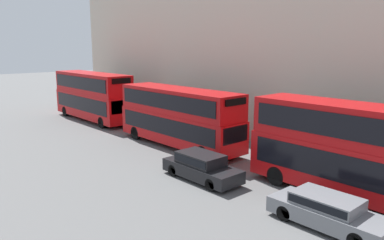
{
  "coord_description": "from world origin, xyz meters",
  "views": [
    {
      "loc": [
        -14.87,
        -1.69,
        7.03
      ],
      "look_at": [
        0.48,
        15.43,
        2.45
      ],
      "focal_mm": 35.0,
      "sensor_mm": 36.0,
      "label": 1
    }
  ],
  "objects_px": {
    "bus_leading": "(368,151)",
    "car_hatchback": "(201,166)",
    "bus_second_in_queue": "(178,115)",
    "bus_third_in_queue": "(92,94)",
    "pedestrian": "(158,118)",
    "car_dark_sedan": "(328,210)"
  },
  "relations": [
    {
      "from": "bus_third_in_queue",
      "to": "bus_leading",
      "type": "bearing_deg",
      "value": -90.0
    },
    {
      "from": "bus_second_in_queue",
      "to": "car_dark_sedan",
      "type": "relative_size",
      "value": 2.29
    },
    {
      "from": "bus_leading",
      "to": "bus_second_in_queue",
      "type": "bearing_deg",
      "value": 90.0
    },
    {
      "from": "pedestrian",
      "to": "bus_third_in_queue",
      "type": "bearing_deg",
      "value": 111.77
    },
    {
      "from": "car_dark_sedan",
      "to": "car_hatchback",
      "type": "bearing_deg",
      "value": 90.0
    },
    {
      "from": "bus_second_in_queue",
      "to": "car_hatchback",
      "type": "relative_size",
      "value": 2.33
    },
    {
      "from": "bus_leading",
      "to": "car_hatchback",
      "type": "relative_size",
      "value": 2.43
    },
    {
      "from": "bus_leading",
      "to": "pedestrian",
      "type": "relative_size",
      "value": 6.32
    },
    {
      "from": "car_hatchback",
      "to": "pedestrian",
      "type": "distance_m",
      "value": 13.45
    },
    {
      "from": "bus_leading",
      "to": "car_hatchback",
      "type": "bearing_deg",
      "value": 115.46
    },
    {
      "from": "bus_second_in_queue",
      "to": "car_dark_sedan",
      "type": "bearing_deg",
      "value": -104.47
    },
    {
      "from": "bus_third_in_queue",
      "to": "car_hatchback",
      "type": "relative_size",
      "value": 2.35
    },
    {
      "from": "bus_second_in_queue",
      "to": "bus_third_in_queue",
      "type": "height_order",
      "value": "bus_third_in_queue"
    },
    {
      "from": "bus_leading",
      "to": "car_dark_sedan",
      "type": "bearing_deg",
      "value": -178.81
    },
    {
      "from": "bus_third_in_queue",
      "to": "car_dark_sedan",
      "type": "distance_m",
      "value": 26.2
    },
    {
      "from": "bus_second_in_queue",
      "to": "car_dark_sedan",
      "type": "height_order",
      "value": "bus_second_in_queue"
    },
    {
      "from": "bus_third_in_queue",
      "to": "pedestrian",
      "type": "height_order",
      "value": "bus_third_in_queue"
    },
    {
      "from": "car_dark_sedan",
      "to": "pedestrian",
      "type": "xyz_separation_m",
      "value": [
        6.08,
        19.21,
        0.12
      ]
    },
    {
      "from": "bus_second_in_queue",
      "to": "car_hatchback",
      "type": "xyz_separation_m",
      "value": [
        -3.4,
        -5.96,
        -1.53
      ]
    },
    {
      "from": "bus_second_in_queue",
      "to": "car_hatchback",
      "type": "height_order",
      "value": "bus_second_in_queue"
    },
    {
      "from": "bus_second_in_queue",
      "to": "pedestrian",
      "type": "bearing_deg",
      "value": 66.1
    },
    {
      "from": "bus_leading",
      "to": "bus_second_in_queue",
      "type": "height_order",
      "value": "bus_leading"
    }
  ]
}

